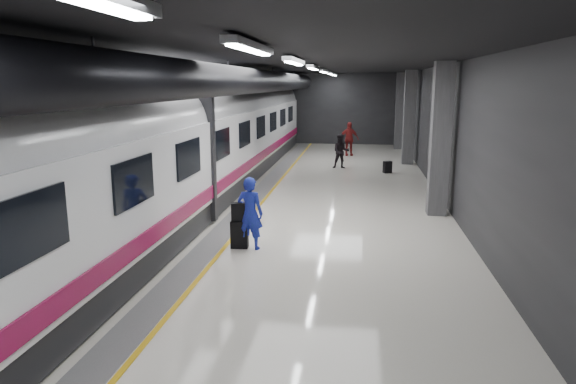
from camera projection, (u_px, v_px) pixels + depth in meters
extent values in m
plane|color=silver|center=(277.00, 226.00, 14.22)|extent=(40.00, 40.00, 0.00)
cube|color=black|center=(276.00, 59.00, 13.29)|extent=(10.00, 40.00, 0.02)
cube|color=#28282B|center=(326.00, 109.00, 33.13)|extent=(10.00, 0.02, 4.50)
cube|color=#28282B|center=(102.00, 142.00, 14.43)|extent=(0.02, 40.00, 4.50)
cube|color=#28282B|center=(470.00, 148.00, 13.08)|extent=(0.02, 40.00, 4.50)
cube|color=slate|center=(230.00, 224.00, 14.40)|extent=(0.65, 39.80, 0.01)
cube|color=gold|center=(244.00, 224.00, 14.35)|extent=(0.10, 39.80, 0.01)
cylinder|color=black|center=(228.00, 80.00, 13.58)|extent=(0.80, 38.00, 0.80)
cube|color=silver|center=(251.00, 46.00, 7.41)|extent=(0.22, 2.60, 0.10)
cube|color=silver|center=(294.00, 61.00, 12.26)|extent=(0.22, 2.60, 0.10)
cube|color=silver|center=(313.00, 67.00, 17.10)|extent=(0.22, 2.60, 0.10)
cube|color=silver|center=(324.00, 71.00, 21.95)|extent=(0.22, 2.60, 0.10)
cube|color=silver|center=(331.00, 73.00, 26.79)|extent=(0.22, 2.60, 0.10)
cube|color=silver|center=(334.00, 74.00, 30.67)|extent=(0.22, 2.60, 0.10)
cube|color=#515154|center=(440.00, 140.00, 15.08)|extent=(0.55, 0.55, 4.50)
cube|color=#515154|center=(409.00, 118.00, 24.77)|extent=(0.55, 0.55, 4.50)
cube|color=#515154|center=(400.00, 111.00, 30.58)|extent=(0.55, 0.55, 4.50)
cube|color=black|center=(164.00, 210.00, 14.59)|extent=(2.80, 38.00, 0.60)
cube|color=white|center=(162.00, 161.00, 14.30)|extent=(2.90, 38.00, 2.20)
cylinder|color=white|center=(160.00, 127.00, 14.10)|extent=(2.80, 38.00, 2.80)
cube|color=maroon|center=(214.00, 191.00, 14.27)|extent=(0.04, 38.00, 0.35)
cube|color=black|center=(161.00, 152.00, 14.25)|extent=(3.05, 0.25, 3.80)
cube|color=black|center=(29.00, 228.00, 6.27)|extent=(0.05, 1.60, 0.85)
cube|color=black|center=(134.00, 182.00, 9.17)|extent=(0.05, 1.60, 0.85)
cube|color=black|center=(189.00, 158.00, 12.08)|extent=(0.05, 1.60, 0.85)
cube|color=black|center=(222.00, 144.00, 14.99)|extent=(0.05, 1.60, 0.85)
cube|color=black|center=(245.00, 134.00, 17.89)|extent=(0.05, 1.60, 0.85)
cube|color=black|center=(261.00, 127.00, 20.80)|extent=(0.05, 1.60, 0.85)
cube|color=black|center=(273.00, 121.00, 23.70)|extent=(0.05, 1.60, 0.85)
cube|color=black|center=(283.00, 117.00, 26.61)|extent=(0.05, 1.60, 0.85)
cube|color=black|center=(291.00, 114.00, 29.52)|extent=(0.05, 1.60, 0.85)
imported|color=#221BD0|center=(250.00, 213.00, 12.12)|extent=(0.69, 0.52, 1.74)
cube|color=black|center=(240.00, 234.00, 12.29)|extent=(0.42, 0.28, 0.66)
cube|color=black|center=(238.00, 212.00, 12.19)|extent=(0.36, 0.24, 0.44)
imported|color=black|center=(341.00, 151.00, 23.68)|extent=(0.82, 0.67, 1.59)
imported|color=maroon|center=(349.00, 139.00, 27.93)|extent=(1.13, 0.64, 1.82)
cube|color=black|center=(387.00, 167.00, 22.60)|extent=(0.41, 0.35, 0.52)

